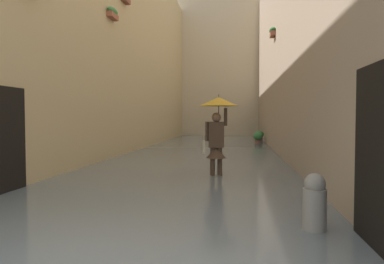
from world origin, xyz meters
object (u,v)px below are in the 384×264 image
at_px(person_wading, 217,122).
at_px(mooring_bollard, 315,208).
at_px(potted_plant_mid_left, 258,138).
at_px(potted_plant_near_left, 259,137).

xyz_separation_m(person_wading, mooring_bollard, (-1.50, 4.13, -1.06)).
distance_m(potted_plant_mid_left, mooring_bollard, 15.18).
bearing_deg(potted_plant_mid_left, mooring_bollard, 89.71).
relative_size(potted_plant_mid_left, potted_plant_near_left, 0.96).
xyz_separation_m(potted_plant_near_left, mooring_bollard, (0.23, 16.36, -0.02)).
distance_m(person_wading, potted_plant_mid_left, 11.21).
relative_size(potted_plant_near_left, mooring_bollard, 0.92).
height_order(person_wading, potted_plant_near_left, person_wading).
bearing_deg(person_wading, potted_plant_near_left, -98.05).
relative_size(person_wading, potted_plant_mid_left, 2.77).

